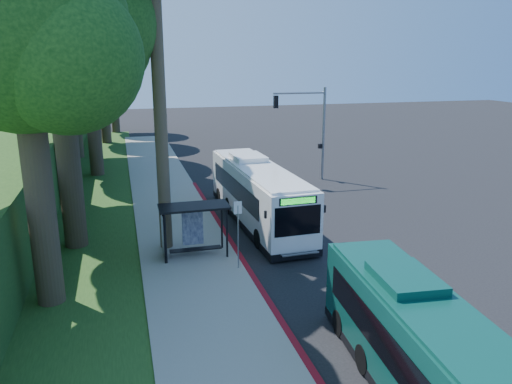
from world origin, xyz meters
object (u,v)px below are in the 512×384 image
object	(u,v)px
white_bus	(258,193)
pickup	(270,174)
bus_shelter	(188,220)
teal_bus	(431,358)

from	to	relation	value
white_bus	pickup	xyz separation A→B (m)	(3.38, 8.60, -1.08)
white_bus	pickup	bearing A→B (deg)	66.59
bus_shelter	white_bus	bearing A→B (deg)	42.91
white_bus	teal_bus	xyz separation A→B (m)	(0.15, -16.36, -0.19)
bus_shelter	pickup	bearing A→B (deg)	58.39
bus_shelter	white_bus	distance (m)	6.11
pickup	white_bus	bearing A→B (deg)	-117.20
bus_shelter	white_bus	size ratio (longest dim) A/B	0.27
white_bus	teal_bus	distance (m)	16.37
pickup	teal_bus	bearing A→B (deg)	-103.13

